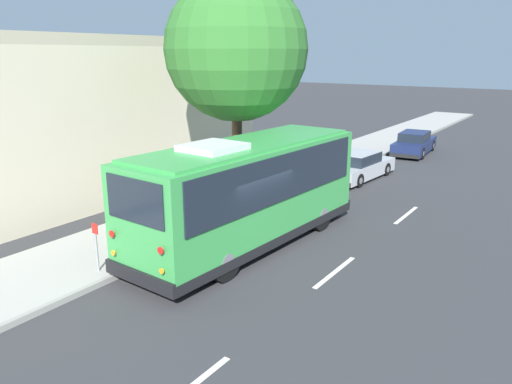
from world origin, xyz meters
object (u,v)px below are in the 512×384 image
shuttle_bus (248,188)px  fire_hydrant (286,182)px  parked_sedan_navy (414,143)px  sign_post_near (96,247)px  street_tree (238,39)px  sign_post_far (141,225)px  parked_sedan_silver (358,167)px

shuttle_bus → fire_hydrant: size_ratio=10.88×
parked_sedan_navy → sign_post_near: bearing=170.8°
parked_sedan_navy → street_tree: (-14.61, 2.04, 5.60)m
street_tree → sign_post_far: bearing=-176.4°
sign_post_far → parked_sedan_silver: bearing=-6.6°
street_tree → parked_sedan_navy: bearing=-8.0°
shuttle_bus → sign_post_near: shuttle_bus is taller
parked_sedan_navy → sign_post_far: sign_post_far is taller
street_tree → fire_hydrant: bearing=-7.9°
parked_sedan_silver → parked_sedan_navy: 7.54m
shuttle_bus → street_tree: size_ratio=0.98×
shuttle_bus → parked_sedan_silver: size_ratio=1.87×
sign_post_near → parked_sedan_navy: bearing=-4.6°
parked_sedan_silver → sign_post_near: size_ratio=3.55×
parked_sedan_silver → street_tree: size_ratio=0.53×
parked_sedan_silver → sign_post_near: sign_post_near is taller
fire_hydrant → sign_post_far: bearing=179.6°
street_tree → parked_sedan_silver: bearing=-13.9°
sign_post_near → fire_hydrant: 9.61m
parked_sedan_navy → sign_post_near: sign_post_near is taller
sign_post_far → fire_hydrant: size_ratio=1.99×
shuttle_bus → parked_sedan_navy: bearing=4.1°
parked_sedan_navy → fire_hydrant: bearing=167.4°
parked_sedan_navy → fire_hydrant: (-11.84, 1.66, -0.06)m
shuttle_bus → parked_sedan_silver: (9.80, 0.56, -1.22)m
shuttle_bus → street_tree: 5.67m
parked_sedan_navy → sign_post_near: size_ratio=3.58×
shuttle_bus → parked_sedan_silver: 9.89m
street_tree → sign_post_far: 7.42m
parked_sedan_silver → fire_hydrant: 4.52m
parked_sedan_navy → sign_post_near: (-21.45, 1.71, 0.22)m
parked_sedan_navy → street_tree: 15.77m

